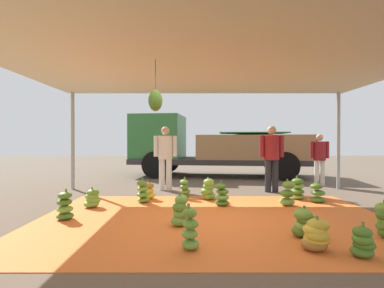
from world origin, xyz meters
name	(u,v)px	position (x,y,z in m)	size (l,w,h in m)	color
ground_plane	(205,191)	(0.00, 3.00, 0.00)	(40.00, 40.00, 0.00)	brown
tarp_orange	(213,219)	(0.00, 0.00, 0.01)	(6.18, 4.27, 0.01)	orange
tent_canopy	(213,61)	(-0.01, -0.09, 2.75)	(8.00, 7.00, 2.83)	#9EA0A5
banana_bunch_0	(179,211)	(-0.58, -0.44, 0.24)	(0.34, 0.35, 0.53)	#6B9E38
banana_bunch_1	(91,199)	(-2.44, 0.90, 0.18)	(0.43, 0.43, 0.42)	#6B9E38
banana_bunch_2	(147,191)	(-1.42, 1.76, 0.19)	(0.45, 0.47, 0.43)	gold
banana_bunch_3	(142,192)	(-1.47, 1.35, 0.24)	(0.36, 0.39, 0.55)	#60932D
banana_bunch_4	(184,190)	(-0.56, 1.81, 0.22)	(0.35, 0.34, 0.51)	#477523
banana_bunch_5	(64,207)	(-2.60, -0.04, 0.23)	(0.39, 0.39, 0.53)	#477523
banana_bunch_6	(316,194)	(2.41, 1.40, 0.20)	(0.41, 0.42, 0.47)	#477523
banana_bunch_7	(296,189)	(2.08, 1.74, 0.24)	(0.44, 0.45, 0.55)	#75A83D
banana_bunch_8	(189,230)	(-0.41, -1.48, 0.25)	(0.27, 0.29, 0.58)	#6B9E38
banana_bunch_9	(286,194)	(1.62, 1.05, 0.25)	(0.40, 0.43, 0.56)	#6B9E38
banana_bunch_10	(221,195)	(0.24, 1.05, 0.23)	(0.38, 0.38, 0.53)	#477523
banana_bunch_11	(361,243)	(1.61, -1.73, 0.18)	(0.32, 0.32, 0.42)	#477523
banana_bunch_12	(315,235)	(1.15, -1.51, 0.19)	(0.46, 0.47, 0.43)	#996628
banana_bunch_13	(207,190)	(-0.01, 1.68, 0.24)	(0.41, 0.39, 0.53)	#60932D
banana_bunch_14	(303,224)	(1.21, -1.00, 0.20)	(0.44, 0.44, 0.44)	#477523
banana_bunch_15	(383,221)	(2.31, -1.04, 0.24)	(0.34, 0.33, 0.53)	#477523
cargo_truck_main	(210,146)	(0.37, 6.55, 1.18)	(7.03, 3.20, 2.40)	#2D2D2D
worker_0	(318,155)	(3.53, 3.93, 0.93)	(0.58, 0.36, 1.59)	silver
worker_1	(271,153)	(1.76, 2.80, 1.04)	(0.65, 0.40, 1.78)	#26262D
worker_2	(164,153)	(-1.13, 3.11, 1.04)	(0.65, 0.40, 1.78)	silver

